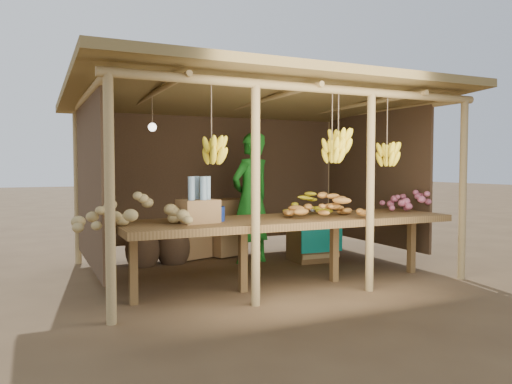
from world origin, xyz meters
name	(u,v)px	position (x,y,z in m)	size (l,w,h in m)	color
ground	(256,271)	(0.00, 0.00, 0.00)	(60.00, 60.00, 0.00)	brown
stall_structure	(258,126)	(-0.02, -0.09, 1.91)	(4.70, 3.50, 2.43)	tan
counter	(291,223)	(0.00, -0.95, 0.74)	(3.90, 1.05, 0.80)	brown
potato_heap	(135,209)	(-1.83, -1.19, 0.99)	(1.13, 0.68, 0.37)	tan
sweet_potato_heap	(324,202)	(0.33, -1.13, 0.98)	(0.88, 0.53, 0.35)	#BF7C31
onion_heap	(413,197)	(1.90, -0.85, 0.98)	(0.90, 0.54, 0.36)	#C45F7B
banana_pile	(309,201)	(0.36, -0.75, 0.97)	(0.54, 0.33, 0.34)	yellow
tomato_basin	(204,212)	(-1.01, -0.86, 0.89)	(0.44, 0.44, 0.23)	navy
bottle_box	(198,205)	(-1.13, -1.00, 0.99)	(0.42, 0.36, 0.49)	#9D7446
vendor	(251,198)	(0.17, 0.53, 0.94)	(0.68, 0.45, 1.87)	#1B7B1F
tarp_crate	(312,239)	(1.04, 0.29, 0.32)	(0.68, 0.59, 0.79)	brown
carton_stack	(214,232)	(-0.15, 1.20, 0.38)	(1.24, 0.58, 0.86)	#9D7446
burlap_sacks	(158,245)	(-1.08, 0.96, 0.28)	(0.92, 0.48, 0.65)	#4D3723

